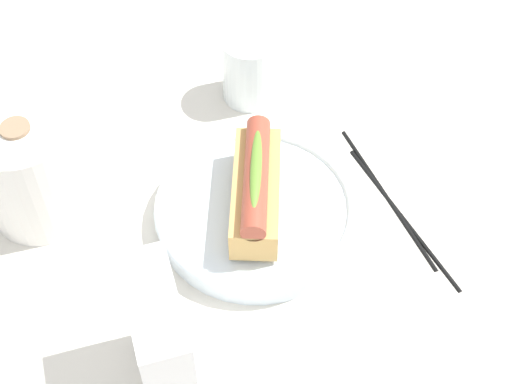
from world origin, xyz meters
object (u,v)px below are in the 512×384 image
Objects in this scene: hotdog_front at (256,187)px; chopstick_near at (387,196)px; napkin_box at (161,342)px; serving_bowl at (256,211)px; water_glass at (252,71)px; chopstick_far at (403,216)px; paper_towel_roll at (30,171)px.

hotdog_front reaches higher than chopstick_near.
napkin_box is at bearing 110.37° from chopstick_near.
hotdog_front is at bearing -40.82° from napkin_box.
serving_bowl is at bearing -153.43° from hotdog_front.
chopstick_far is at bearing -144.03° from water_glass.
serving_bowl is 0.17m from chopstick_far.
chopstick_near is at bearing -63.24° from napkin_box.
water_glass reaches higher than serving_bowl.
water_glass is at bearing -3.50° from serving_bowl.
water_glass reaches higher than chopstick_near.
water_glass is at bearing -28.19° from napkin_box.
napkin_box reaches higher than hotdog_front.
serving_bowl is at bearing -99.35° from paper_towel_roll.
napkin_box is at bearing 163.42° from water_glass.
napkin_box is at bearing 100.78° from chopstick_far.
chopstick_far is (0.17, -0.27, -0.07)m from napkin_box.
chopstick_near is (-0.02, -0.39, -0.06)m from paper_towel_roll.
water_glass is 0.41× the size of chopstick_far.
paper_towel_roll is at bearing 80.65° from hotdog_front.
serving_bowl is 0.22m from napkin_box.
water_glass is 0.67× the size of paper_towel_roll.
water_glass reaches higher than chopstick_far.
serving_bowl is 2.50× the size of water_glass.
chopstick_near and chopstick_far have the same top height.
napkin_box is 0.68× the size of chopstick_near.
hotdog_front is 0.20m from water_glass.
paper_towel_roll reaches higher than water_glass.
paper_towel_roll reaches higher than hotdog_front.
paper_towel_roll is 0.61× the size of chopstick_far.
chopstick_far is (-0.21, -0.15, -0.04)m from water_glass.
napkin_box reaches higher than chopstick_far.
water_glass is 0.26m from chopstick_far.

